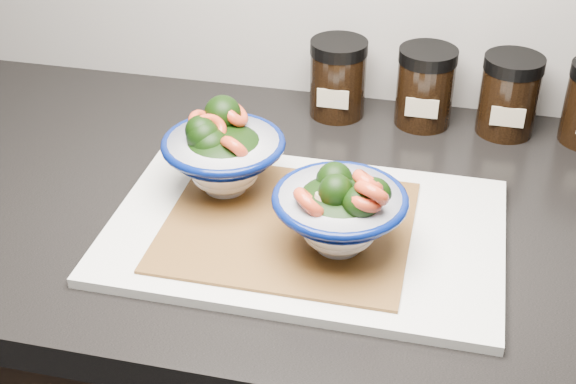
% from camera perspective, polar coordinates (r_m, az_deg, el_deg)
% --- Properties ---
extents(countertop, '(3.50, 0.60, 0.04)m').
position_cam_1_polar(countertop, '(0.98, 10.53, -2.93)').
color(countertop, black).
rests_on(countertop, cabinet).
extents(cutting_board, '(0.45, 0.30, 0.01)m').
position_cam_1_polar(cutting_board, '(0.93, 1.24, -2.74)').
color(cutting_board, silver).
rests_on(cutting_board, countertop).
extents(bamboo_mat, '(0.28, 0.24, 0.00)m').
position_cam_1_polar(bamboo_mat, '(0.92, -0.00, -2.39)').
color(bamboo_mat, brown).
rests_on(bamboo_mat, cutting_board).
extents(bowl_left, '(0.15, 0.15, 0.11)m').
position_cam_1_polar(bowl_left, '(0.96, -4.69, 2.74)').
color(bowl_left, white).
rests_on(bowl_left, bamboo_mat).
extents(bowl_right, '(0.15, 0.15, 0.11)m').
position_cam_1_polar(bowl_right, '(0.86, 3.79, -1.35)').
color(bowl_right, white).
rests_on(bowl_right, bamboo_mat).
extents(spice_jar_a, '(0.08, 0.08, 0.11)m').
position_cam_1_polar(spice_jar_a, '(1.16, 3.57, 8.09)').
color(spice_jar_a, black).
rests_on(spice_jar_a, countertop).
extents(spice_jar_b, '(0.08, 0.08, 0.11)m').
position_cam_1_polar(spice_jar_b, '(1.15, 9.73, 7.39)').
color(spice_jar_b, black).
rests_on(spice_jar_b, countertop).
extents(spice_jar_c, '(0.08, 0.08, 0.11)m').
position_cam_1_polar(spice_jar_c, '(1.15, 15.46, 6.66)').
color(spice_jar_c, black).
rests_on(spice_jar_c, countertop).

